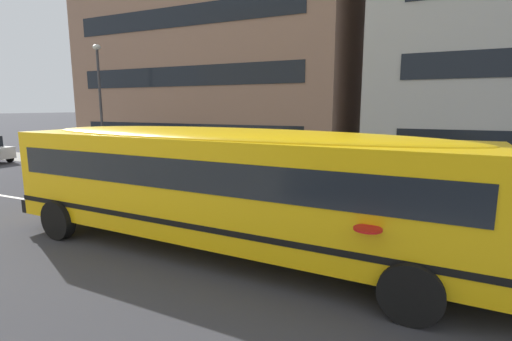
{
  "coord_description": "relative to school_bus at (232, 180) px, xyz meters",
  "views": [
    {
      "loc": [
        3.77,
        -8.66,
        3.42
      ],
      "look_at": [
        -0.01,
        -0.61,
        1.9
      ],
      "focal_mm": 26.25,
      "sensor_mm": 36.0,
      "label": 1
    }
  ],
  "objects": [
    {
      "name": "lane_centreline",
      "position": [
        0.32,
        1.23,
        -1.75
      ],
      "size": [
        110.0,
        0.16,
        0.01
      ],
      "primitive_type": "cube",
      "color": "silver",
      "rests_on": "ground_plane"
    },
    {
      "name": "apartment_block_far_left",
      "position": [
        -8.96,
        16.43,
        8.1
      ],
      "size": [
        17.42,
        12.11,
        19.7
      ],
      "color": "#93705B",
      "rests_on": "ground_plane"
    },
    {
      "name": "ground_plane",
      "position": [
        0.32,
        1.23,
        -1.75
      ],
      "size": [
        400.0,
        400.0,
        0.0
      ],
      "primitive_type": "plane",
      "color": "#38383D"
    },
    {
      "name": "school_bus",
      "position": [
        0.0,
        0.0,
        0.0
      ],
      "size": [
        13.25,
        3.41,
        2.94
      ],
      "rotation": [
        0.0,
        0.0,
        -0.03
      ],
      "color": "yellow",
      "rests_on": "ground_plane"
    },
    {
      "name": "parked_car_grey_near_corner",
      "position": [
        -8.62,
        6.34,
        -0.9
      ],
      "size": [
        3.92,
        1.92,
        1.64
      ],
      "rotation": [
        0.0,
        0.0,
        -0.01
      ],
      "color": "gray",
      "rests_on": "ground_plane"
    },
    {
      "name": "street_lamp",
      "position": [
        -12.9,
        8.2,
        2.57
      ],
      "size": [
        0.44,
        0.44,
        6.8
      ],
      "color": "#38383D",
      "rests_on": "ground_plane"
    },
    {
      "name": "sidewalk_far",
      "position": [
        0.32,
        8.9,
        -1.74
      ],
      "size": [
        120.0,
        3.0,
        0.01
      ],
      "primitive_type": "cube",
      "color": "gray",
      "rests_on": "ground_plane"
    }
  ]
}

